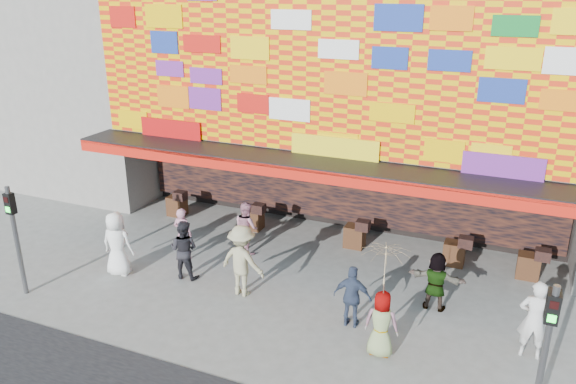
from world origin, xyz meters
name	(u,v)px	position (x,y,z in m)	size (l,w,h in m)	color
ground	(262,314)	(0.00, 0.00, 0.00)	(90.00, 90.00, 0.00)	slate
shop_building	(362,61)	(0.00, 8.18, 5.23)	(15.20, 9.40, 10.00)	gray
neighbor_left	(62,27)	(-13.00, 8.00, 6.00)	(11.00, 8.00, 12.00)	gray
signal_left	(15,229)	(-6.20, -1.50, 1.86)	(0.22, 0.20, 3.00)	#59595B
signal_right	(546,344)	(6.20, -1.50, 1.86)	(0.22, 0.20, 3.00)	#59595B
ped_a	(117,244)	(-4.58, 0.33, 0.93)	(0.91, 0.59, 1.86)	white
ped_b	(183,234)	(-3.44, 1.86, 0.80)	(0.58, 0.38, 1.60)	#BC7991
ped_c	(184,249)	(-2.79, 0.90, 0.84)	(0.82, 0.64, 1.69)	black
ped_d	(242,261)	(-0.89, 0.72, 0.97)	(1.25, 0.72, 1.94)	tan
ped_e	(352,297)	(2.18, 0.42, 0.78)	(0.92, 0.38, 1.57)	#333F5A
ped_f	(436,281)	(3.87, 1.97, 0.77)	(1.42, 0.45, 1.53)	gray
ped_g	(381,324)	(3.08, -0.40, 0.77)	(0.76, 0.49, 1.55)	gray
ped_h	(534,320)	(6.11, 0.83, 0.92)	(0.67, 0.44, 1.84)	silver
ped_i	(246,227)	(-1.93, 3.00, 0.80)	(0.78, 0.61, 1.60)	#BE7B90
parasol	(385,266)	(3.08, -0.40, 2.18)	(1.35, 1.36, 1.91)	beige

